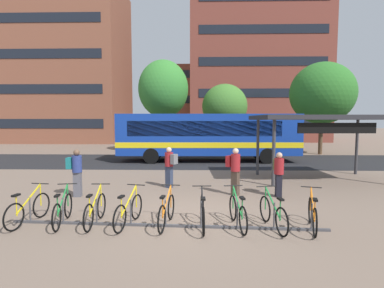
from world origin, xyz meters
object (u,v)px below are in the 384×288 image
(parked_bicycle_black_5, at_px, (203,213))
(city_bus, at_px, (209,135))
(transit_shelter, at_px, (321,119))
(commuter_red_pack_1, at_px, (235,168))
(parked_bicycle_green_6, at_px, (238,213))
(street_tree_1, at_px, (163,89))
(parked_bicycle_yellow_2, at_px, (95,210))
(street_tree_0, at_px, (322,93))
(parked_bicycle_orange_4, at_px, (167,212))
(street_tree_2, at_px, (225,106))
(parked_bicycle_yellow_0, at_px, (29,210))
(parked_bicycle_yellow_3, at_px, (129,211))
(commuter_grey_pack_0, at_px, (170,164))
(commuter_teal_pack_2, at_px, (76,170))
(commuter_olive_pack_3, at_px, (279,171))
(parked_bicycle_green_1, at_px, (63,210))
(parked_bicycle_green_7, at_px, (273,214))
(parked_bicycle_orange_8, at_px, (313,215))

(parked_bicycle_black_5, bearing_deg, city_bus, -4.57)
(transit_shelter, relative_size, commuter_red_pack_1, 3.48)
(parked_bicycle_green_6, distance_m, street_tree_1, 18.75)
(parked_bicycle_yellow_2, distance_m, parked_bicycle_green_6, 3.76)
(parked_bicycle_black_5, relative_size, transit_shelter, 0.28)
(city_bus, relative_size, street_tree_0, 1.62)
(parked_bicycle_orange_4, height_order, parked_bicycle_black_5, same)
(commuter_red_pack_1, distance_m, street_tree_2, 14.65)
(parked_bicycle_yellow_0, distance_m, parked_bicycle_orange_4, 3.72)
(parked_bicycle_yellow_0, height_order, parked_bicycle_yellow_3, same)
(commuter_grey_pack_0, height_order, street_tree_2, street_tree_2)
(parked_bicycle_green_6, relative_size, street_tree_2, 0.29)
(city_bus, xyz_separation_m, commuter_grey_pack_0, (-1.88, -7.81, -0.80))
(commuter_teal_pack_2, bearing_deg, commuter_olive_pack_3, -2.67)
(street_tree_0, bearing_deg, parked_bicycle_yellow_3, -126.02)
(commuter_red_pack_1, bearing_deg, commuter_olive_pack_3, 34.74)
(city_bus, relative_size, parked_bicycle_green_1, 7.08)
(street_tree_2, bearing_deg, transit_shelter, -73.35)
(parked_bicycle_yellow_0, xyz_separation_m, commuter_red_pack_1, (5.87, 3.06, 0.63))
(parked_bicycle_green_6, height_order, transit_shelter, transit_shelter)
(parked_bicycle_green_7, relative_size, street_tree_2, 0.29)
(parked_bicycle_yellow_2, relative_size, street_tree_0, 0.23)
(street_tree_0, height_order, street_tree_2, street_tree_0)
(parked_bicycle_orange_4, bearing_deg, street_tree_2, -2.59)
(commuter_grey_pack_0, relative_size, street_tree_1, 0.21)
(commuter_grey_pack_0, height_order, street_tree_1, street_tree_1)
(parked_bicycle_yellow_2, bearing_deg, parked_bicycle_orange_8, -93.76)
(parked_bicycle_green_1, bearing_deg, parked_bicycle_orange_4, -101.11)
(commuter_olive_pack_3, bearing_deg, street_tree_2, -175.13)
(parked_bicycle_yellow_3, distance_m, parked_bicycle_green_6, 2.84)
(commuter_olive_pack_3, bearing_deg, city_bus, -164.15)
(city_bus, bearing_deg, parked_bicycle_yellow_0, -115.00)
(street_tree_0, distance_m, street_tree_1, 13.14)
(parked_bicycle_green_7, height_order, street_tree_1, street_tree_1)
(parked_bicycle_yellow_3, bearing_deg, parked_bicycle_green_6, -79.65)
(street_tree_0, xyz_separation_m, street_tree_2, (-7.78, 1.18, -0.99))
(parked_bicycle_green_1, distance_m, parked_bicycle_yellow_2, 0.87)
(parked_bicycle_orange_8, bearing_deg, parked_bicycle_orange_4, 103.08)
(city_bus, distance_m, parked_bicycle_orange_8, 12.49)
(city_bus, height_order, commuter_teal_pack_2, city_bus)
(parked_bicycle_orange_4, distance_m, commuter_teal_pack_2, 4.59)
(parked_bicycle_black_5, relative_size, commuter_olive_pack_3, 1.06)
(parked_bicycle_orange_8, distance_m, commuter_olive_pack_3, 3.21)
(parked_bicycle_green_6, relative_size, parked_bicycle_orange_8, 1.03)
(parked_bicycle_yellow_0, xyz_separation_m, commuter_teal_pack_2, (0.12, 2.72, 0.61))
(parked_bicycle_yellow_3, relative_size, commuter_grey_pack_0, 1.01)
(parked_bicycle_yellow_0, distance_m, parked_bicycle_yellow_3, 2.72)
(parked_bicycle_green_7, distance_m, street_tree_2, 17.93)
(parked_bicycle_orange_4, relative_size, parked_bicycle_orange_8, 1.03)
(city_bus, bearing_deg, parked_bicycle_orange_4, -98.58)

